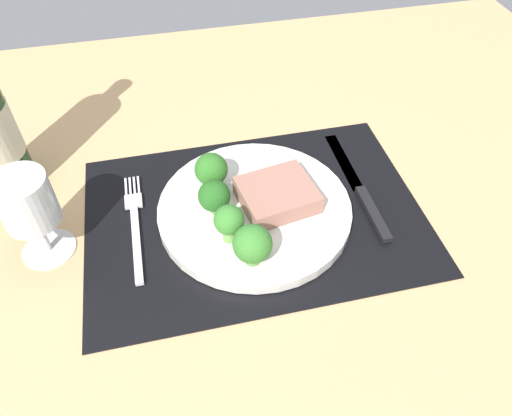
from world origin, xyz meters
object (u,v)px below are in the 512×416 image
object	(u,v)px
steak	(277,194)
knife	(361,191)
plate	(255,209)
wine_glass	(28,204)
fork	(135,224)

from	to	relation	value
steak	knife	size ratio (longest dim) A/B	0.42
steak	knife	bearing A→B (deg)	2.03
plate	wine_glass	xyz separation A→B (cm)	(-27.24, 0.37, 7.14)
plate	fork	world-z (taller)	plate
plate	knife	world-z (taller)	plate
knife	wine_glass	world-z (taller)	wine_glass
knife	steak	bearing A→B (deg)	-176.92
fork	knife	bearing A→B (deg)	-1.66
steak	fork	distance (cm)	19.47
steak	fork	xyz separation A→B (cm)	(-19.24, 1.34, -2.69)
fork	knife	xyz separation A→B (cm)	(31.85, -0.89, 0.05)
steak	fork	world-z (taller)	steak
knife	wine_glass	bearing A→B (deg)	-178.74
plate	steak	bearing A→B (deg)	1.53
steak	knife	xyz separation A→B (cm)	(12.61, 0.45, -2.64)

